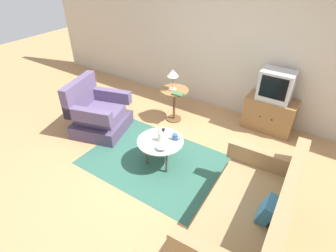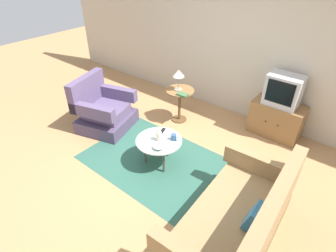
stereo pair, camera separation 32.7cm
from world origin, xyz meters
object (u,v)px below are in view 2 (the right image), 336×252
object	(u,v)px
bowl	(159,147)
television	(284,90)
coffee_table	(159,142)
vase	(159,134)
tv_stand	(276,119)
tv_remote_dark	(162,131)
mug	(174,137)
armchair	(103,111)
side_table	(180,99)
table_lamp	(179,75)
book	(183,94)
couch	(235,222)

from	to	relation	value
bowl	television	bearing A→B (deg)	65.21
coffee_table	vase	world-z (taller)	vase
tv_stand	tv_remote_dark	bearing A→B (deg)	-124.68
tv_stand	television	bearing A→B (deg)	-90.00
television	mug	xyz separation A→B (m)	(-0.91, -1.73, -0.38)
armchair	bowl	size ratio (longest dim) A/B	6.53
side_table	mug	xyz separation A→B (m)	(0.69, -1.06, 0.03)
coffee_table	mug	distance (m)	0.24
mug	side_table	bearing A→B (deg)	122.98
armchair	vase	bearing A→B (deg)	67.69
mug	tv_remote_dark	world-z (taller)	mug
coffee_table	television	xyz separation A→B (m)	(1.08, 1.88, 0.47)
bowl	tv_stand	bearing A→B (deg)	65.30
table_lamp	armchair	bearing A→B (deg)	-131.99
vase	book	distance (m)	1.13
vase	bowl	bearing A→B (deg)	-48.93
television	bowl	xyz separation A→B (m)	(-0.94, -2.03, -0.40)
side_table	bowl	bearing A→B (deg)	-64.16
bowl	book	bearing A→B (deg)	112.18
coffee_table	book	size ratio (longest dim) A/B	3.47
armchair	television	distance (m)	3.12
tv_stand	book	distance (m)	1.69
side_table	tv_stand	world-z (taller)	side_table
table_lamp	tv_remote_dark	xyz separation A→B (m)	(0.45, -0.99, -0.48)
table_lamp	book	distance (m)	0.36
armchair	side_table	size ratio (longest dim) A/B	1.70
book	vase	bearing A→B (deg)	-73.16
coffee_table	book	world-z (taller)	book
couch	armchair	bearing A→B (deg)	75.27
vase	book	size ratio (longest dim) A/B	1.17
tv_remote_dark	book	bearing A→B (deg)	-0.36
side_table	vase	size ratio (longest dim) A/B	2.76
table_lamp	book	xyz separation A→B (m)	(0.18, -0.12, -0.28)
armchair	vase	world-z (taller)	armchair
tv_remote_dark	vase	bearing A→B (deg)	-169.89
television	vase	bearing A→B (deg)	-119.74
armchair	vase	size ratio (longest dim) A/B	4.68
coffee_table	tv_stand	distance (m)	2.17
bowl	book	xyz separation A→B (m)	(-0.50, 1.22, 0.18)
television	tv_remote_dark	size ratio (longest dim) A/B	3.15
table_lamp	vase	size ratio (longest dim) A/B	1.66
armchair	tv_remote_dark	xyz separation A→B (m)	(1.37, 0.04, 0.14)
book	tv_stand	bearing A→B (deg)	27.81
coffee_table	table_lamp	bearing A→B (deg)	114.57
mug	book	xyz separation A→B (m)	(-0.53, 0.92, 0.16)
couch	side_table	distance (m)	2.63
vase	tv_remote_dark	bearing A→B (deg)	117.28
coffee_table	mug	bearing A→B (deg)	39.60
tv_stand	tv_remote_dark	distance (m)	2.06
table_lamp	book	bearing A→B (deg)	-32.52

